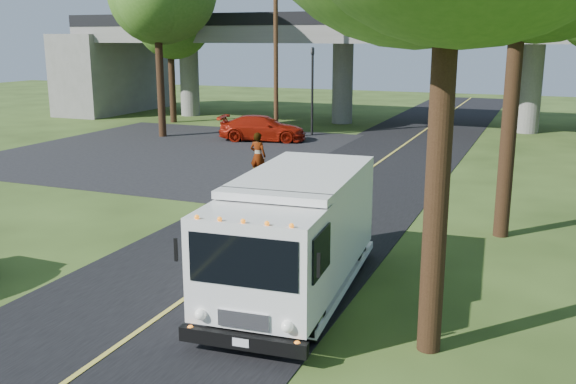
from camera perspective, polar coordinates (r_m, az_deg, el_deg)
The scene contains 11 objects.
ground at distance 13.82m, azimuth -11.97°, elevation -11.28°, with size 120.00×120.00×0.00m, color #2C3E16.
road at distance 22.28m, azimuth 2.48°, elevation -1.35°, with size 7.00×90.00×0.02m, color black.
parking_lot at distance 34.14m, azimuth -10.48°, elevation 3.66°, with size 16.00×18.00×0.01m, color black.
lane_line at distance 22.28m, azimuth 2.48°, elevation -1.30°, with size 0.12×90.00×0.01m, color gold.
overpass at distance 42.92m, azimuth 12.75°, elevation 11.65°, with size 54.00×10.00×7.30m.
traffic_signal at distance 38.71m, azimuth 2.18°, elevation 9.78°, with size 0.18×0.22×5.20m.
utility_pole at distance 37.33m, azimuth -1.08°, elevation 11.80°, with size 1.60×0.26×9.00m.
tree_left_far at distance 45.09m, azimuth -10.41°, elevation 15.52°, with size 5.26×5.16×9.89m.
step_van at distance 14.35m, azimuth 0.62°, elevation -3.59°, with size 2.92×6.76×2.77m.
red_sedan at distance 36.72m, azimuth -2.27°, elevation 5.68°, with size 2.01×4.94×1.43m, color #9B1809.
pedestrian at distance 26.62m, azimuth -2.69°, elevation 3.24°, with size 0.71×0.47×1.95m, color gray.
Camera 1 is at (7.23, -10.29, 5.74)m, focal length 40.00 mm.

